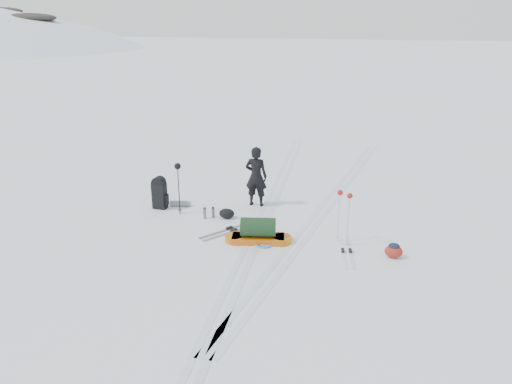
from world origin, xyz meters
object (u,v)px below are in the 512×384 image
at_px(pulk_sled, 258,233).
at_px(expedition_rucksack, 162,194).
at_px(skier, 256,176).
at_px(ski_poles_black, 178,172).

relative_size(pulk_sled, expedition_rucksack, 1.71).
distance_m(skier, pulk_sled, 2.41).
bearing_deg(pulk_sled, skier, 94.36).
xyz_separation_m(expedition_rucksack, ski_poles_black, (0.60, -0.25, 0.72)).
height_order(pulk_sled, expedition_rucksack, expedition_rucksack).
distance_m(pulk_sled, expedition_rucksack, 3.34).
xyz_separation_m(pulk_sled, ski_poles_black, (-2.41, 1.16, 0.90)).
bearing_deg(pulk_sled, expedition_rucksack, 143.44).
height_order(skier, pulk_sled, skier).
relative_size(pulk_sled, ski_poles_black, 1.15).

